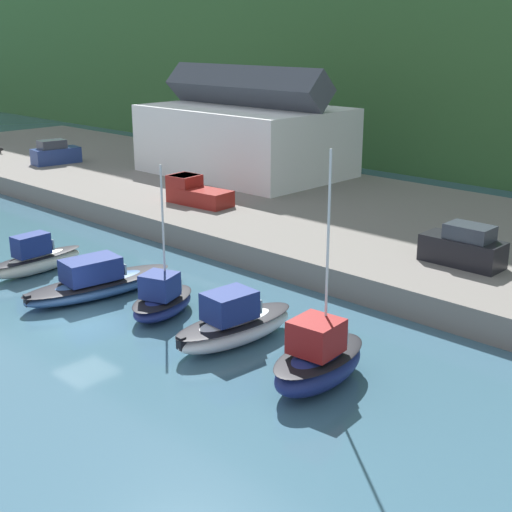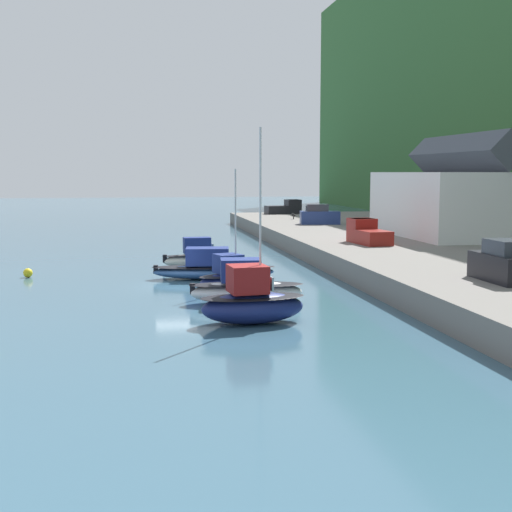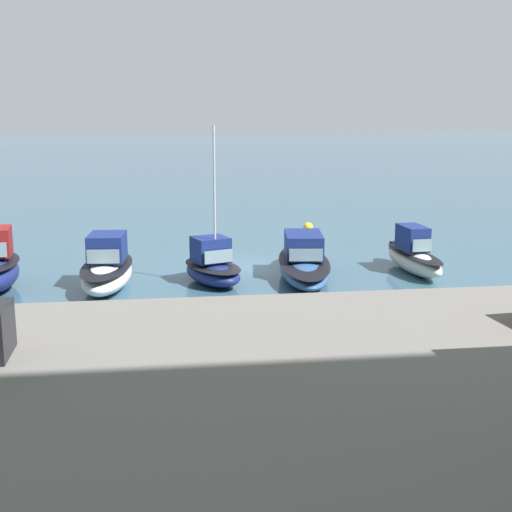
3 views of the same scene
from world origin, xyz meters
name	(u,v)px [view 1 (image 1 of 3)]	position (x,y,z in m)	size (l,w,h in m)	color
ground_plane	(83,323)	(0.00, 0.00, 0.00)	(320.00, 320.00, 0.00)	#385B70
quay_promenade	(359,222)	(0.00, 21.62, 0.73)	(108.06, 21.67, 1.46)	slate
harbor_clubhouse	(245,136)	(-14.87, 25.88, 4.61)	(16.31, 11.09, 8.89)	white
moored_boat_0	(36,259)	(-8.08, 2.28, 0.81)	(1.80, 5.78, 2.28)	white
moored_boat_1	(98,282)	(-2.52, 2.56, 0.73)	(3.40, 8.40, 2.08)	#33568E
moored_boat_2	(162,300)	(1.91, 3.18, 0.78)	(3.37, 4.61, 7.22)	navy
moored_boat_3	(234,324)	(6.65, 3.31, 0.88)	(2.68, 6.32, 2.43)	white
moored_boat_4	(319,361)	(11.71, 2.84, 1.03)	(2.79, 5.16, 9.05)	navy
parked_car_0	(55,153)	(-30.58, 17.30, 2.38)	(2.33, 4.40, 2.16)	navy
parked_car_1	(464,247)	(10.54, 16.06, 2.38)	(4.21, 1.82, 2.16)	black
pickup_truck_1	(195,192)	(-9.67, 15.60, 2.28)	(4.88, 2.38, 1.90)	maroon
dog_on_quay	(0,149)	(-39.38, 16.46, 1.92)	(0.88, 0.52, 0.68)	black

